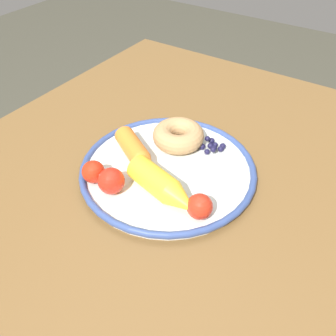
# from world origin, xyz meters

# --- Properties ---
(dining_table) EXTENTS (0.99, 0.74, 0.75)m
(dining_table) POSITION_xyz_m (0.00, 0.00, 0.64)
(dining_table) COLOR brown
(dining_table) RESTS_ON ground_plane
(plate) EXTENTS (0.31, 0.31, 0.02)m
(plate) POSITION_xyz_m (0.02, -0.03, 0.76)
(plate) COLOR silver
(plate) RESTS_ON dining_table
(carrot_orange) EXTENTS (0.10, 0.14, 0.04)m
(carrot_orange) POSITION_xyz_m (0.00, 0.02, 0.78)
(carrot_orange) COLOR orange
(carrot_orange) RESTS_ON plate
(carrot_yellow) EXTENTS (0.08, 0.15, 0.04)m
(carrot_yellow) POSITION_xyz_m (-0.04, -0.06, 0.78)
(carrot_yellow) COLOR yellow
(carrot_yellow) RESTS_ON plate
(donut) EXTENTS (0.11, 0.11, 0.04)m
(donut) POSITION_xyz_m (0.09, -0.01, 0.78)
(donut) COLOR tan
(donut) RESTS_ON plate
(blueberry_pile) EXTENTS (0.05, 0.04, 0.02)m
(blueberry_pile) POSITION_xyz_m (0.11, -0.07, 0.77)
(blueberry_pile) COLOR #191638
(blueberry_pile) RESTS_ON plate
(tomato_near) EXTENTS (0.04, 0.04, 0.04)m
(tomato_near) POSITION_xyz_m (-0.08, 0.02, 0.78)
(tomato_near) COLOR red
(tomato_near) RESTS_ON plate
(tomato_mid) EXTENTS (0.04, 0.04, 0.04)m
(tomato_mid) POSITION_xyz_m (-0.05, -0.13, 0.78)
(tomato_mid) COLOR red
(tomato_mid) RESTS_ON plate
(tomato_far) EXTENTS (0.04, 0.04, 0.04)m
(tomato_far) POSITION_xyz_m (-0.07, 0.06, 0.78)
(tomato_far) COLOR red
(tomato_far) RESTS_ON plate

